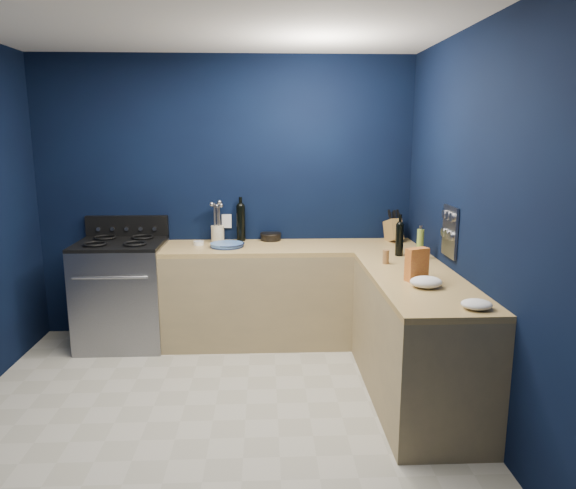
{
  "coord_description": "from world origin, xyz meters",
  "views": [
    {
      "loc": [
        0.36,
        -3.33,
        1.89
      ],
      "look_at": [
        0.55,
        1.0,
        1.0
      ],
      "focal_mm": 33.64,
      "sensor_mm": 36.0,
      "label": 1
    }
  ],
  "objects": [
    {
      "name": "wall_front",
      "position": [
        0.0,
        -1.76,
        1.3
      ],
      "size": [
        3.5,
        0.02,
        2.6
      ],
      "primitive_type": "cube",
      "color": "black",
      "rests_on": "ground"
    },
    {
      "name": "knife_block",
      "position": [
        1.57,
        1.61,
        1.0
      ],
      "size": [
        0.16,
        0.25,
        0.25
      ],
      "primitive_type": "cube",
      "rotation": [
        -0.31,
        0.0,
        0.24
      ],
      "color": "olive",
      "rests_on": "top_back"
    },
    {
      "name": "plate_stack",
      "position": [
        0.02,
        1.4,
        0.92
      ],
      "size": [
        0.31,
        0.31,
        0.04
      ],
      "primitive_type": "cylinder",
      "rotation": [
        0.0,
        0.0,
        0.08
      ],
      "color": "#3F6DA7",
      "rests_on": "top_back"
    },
    {
      "name": "backguard",
      "position": [
        -0.93,
        1.72,
        1.04
      ],
      "size": [
        0.76,
        0.06,
        0.2
      ],
      "primitive_type": "cube",
      "color": "black",
      "rests_on": "gas_range"
    },
    {
      "name": "towel_end",
      "position": [
        1.58,
        -0.4,
        0.93
      ],
      "size": [
        0.21,
        0.19,
        0.05
      ],
      "primitive_type": "ellipsoid",
      "rotation": [
        0.0,
        0.0,
        -0.2
      ],
      "color": "white",
      "rests_on": "top_right"
    },
    {
      "name": "lemon_basket",
      "position": [
        0.42,
        1.69,
        0.94
      ],
      "size": [
        0.25,
        0.25,
        0.07
      ],
      "primitive_type": "cylinder",
      "rotation": [
        0.0,
        0.0,
        0.38
      ],
      "color": "black",
      "rests_on": "top_back"
    },
    {
      "name": "wall_outlet",
      "position": [
        0.0,
        1.74,
        1.08
      ],
      "size": [
        0.09,
        0.02,
        0.13
      ],
      "primitive_type": "cube",
      "color": "white",
      "rests_on": "wall_back"
    },
    {
      "name": "floor",
      "position": [
        0.0,
        0.0,
        -0.01
      ],
      "size": [
        3.5,
        3.5,
        0.02
      ],
      "primitive_type": "cube",
      "color": "#ADA898",
      "rests_on": "ground"
    },
    {
      "name": "top_right",
      "position": [
        1.44,
        0.29,
        0.88
      ],
      "size": [
        0.63,
        1.67,
        0.04
      ],
      "primitive_type": "cube",
      "color": "olive",
      "rests_on": "cab_right"
    },
    {
      "name": "cooktop",
      "position": [
        -0.93,
        1.42,
        0.94
      ],
      "size": [
        0.76,
        0.66,
        0.03
      ],
      "primitive_type": "cube",
      "color": "black",
      "rests_on": "gas_range"
    },
    {
      "name": "crouton_bag",
      "position": [
        1.4,
        0.22,
        1.01
      ],
      "size": [
        0.17,
        0.13,
        0.23
      ],
      "primitive_type": "cube",
      "rotation": [
        0.0,
        0.0,
        0.39
      ],
      "color": "#A61B1F",
      "rests_on": "top_right"
    },
    {
      "name": "wine_bottle_right",
      "position": [
        1.47,
        0.99,
        1.03
      ],
      "size": [
        0.09,
        0.09,
        0.27
      ],
      "primitive_type": "cylinder",
      "rotation": [
        0.0,
        0.0,
        0.38
      ],
      "color": "black",
      "rests_on": "top_right"
    },
    {
      "name": "spice_jar_near",
      "position": [
        1.3,
        0.71,
        0.96
      ],
      "size": [
        0.06,
        0.06,
        0.11
      ],
      "primitive_type": "cylinder",
      "rotation": [
        0.0,
        0.0,
        0.2
      ],
      "color": "olive",
      "rests_on": "top_right"
    },
    {
      "name": "oven_door",
      "position": [
        -0.93,
        1.1,
        0.45
      ],
      "size": [
        0.59,
        0.02,
        0.42
      ],
      "primitive_type": "cube",
      "color": "black",
      "rests_on": "gas_range"
    },
    {
      "name": "utensil_crock",
      "position": [
        -0.08,
        1.64,
        0.98
      ],
      "size": [
        0.14,
        0.14,
        0.15
      ],
      "primitive_type": "cylinder",
      "rotation": [
        0.0,
        0.0,
        -0.2
      ],
      "color": "beige",
      "rests_on": "top_back"
    },
    {
      "name": "wall_right",
      "position": [
        1.76,
        0.0,
        1.3
      ],
      "size": [
        0.02,
        3.5,
        2.6
      ],
      "primitive_type": "cube",
      "color": "black",
      "rests_on": "ground"
    },
    {
      "name": "wall_back",
      "position": [
        0.0,
        1.76,
        1.3
      ],
      "size": [
        3.5,
        0.02,
        2.6
      ],
      "primitive_type": "cube",
      "color": "black",
      "rests_on": "ground"
    },
    {
      "name": "towel_front",
      "position": [
        1.42,
        0.05,
        0.94
      ],
      "size": [
        0.25,
        0.23,
        0.07
      ],
      "primitive_type": "ellipsoid",
      "rotation": [
        0.0,
        0.0,
        0.26
      ],
      "color": "white",
      "rests_on": "top_right"
    },
    {
      "name": "gas_range",
      "position": [
        -0.93,
        1.42,
        0.46
      ],
      "size": [
        0.76,
        0.66,
        0.92
      ],
      "primitive_type": "cube",
      "color": "gray",
      "rests_on": "floor"
    },
    {
      "name": "oil_bottle",
      "position": [
        1.61,
        0.88,
        1.02
      ],
      "size": [
        0.06,
        0.06,
        0.24
      ],
      "primitive_type": "cylinder",
      "rotation": [
        0.0,
        0.0,
        -0.17
      ],
      "color": "olive",
      "rests_on": "top_right"
    },
    {
      "name": "top_back",
      "position": [
        0.6,
        1.44,
        0.88
      ],
      "size": [
        2.3,
        0.63,
        0.04
      ],
      "primitive_type": "cube",
      "color": "olive",
      "rests_on": "cab_back"
    },
    {
      "name": "cab_back",
      "position": [
        0.6,
        1.44,
        0.43
      ],
      "size": [
        2.3,
        0.63,
        0.86
      ],
      "primitive_type": "cube",
      "color": "#978256",
      "rests_on": "floor"
    },
    {
      "name": "ceiling",
      "position": [
        0.0,
        0.0,
        2.61
      ],
      "size": [
        3.5,
        3.5,
        0.02
      ],
      "primitive_type": "cube",
      "color": "silver",
      "rests_on": "ground"
    },
    {
      "name": "cab_right",
      "position": [
        1.44,
        0.29,
        0.43
      ],
      "size": [
        0.63,
        1.67,
        0.86
      ],
      "primitive_type": "cube",
      "color": "#978256",
      "rests_on": "floor"
    },
    {
      "name": "spice_panel",
      "position": [
        1.74,
        0.55,
        1.18
      ],
      "size": [
        0.02,
        0.28,
        0.38
      ],
      "primitive_type": "cube",
      "color": "gray",
      "rests_on": "wall_right"
    },
    {
      "name": "ramekin",
      "position": [
        -0.24,
        1.5,
        0.92
      ],
      "size": [
        0.12,
        0.12,
        0.04
      ],
      "primitive_type": "cylinder",
      "rotation": [
        0.0,
        0.0,
        0.38
      ],
      "color": "white",
      "rests_on": "top_back"
    },
    {
      "name": "wine_bottle_back",
      "position": [
        0.14,
        1.69,
        1.07
      ],
      "size": [
        0.1,
        0.1,
        0.33
      ],
      "primitive_type": "cylinder",
      "rotation": [
        0.0,
        0.0,
        -0.18
      ],
      "color": "black",
      "rests_on": "top_back"
    },
    {
      "name": "spice_jar_far",
      "position": [
        1.46,
        0.63,
        0.94
      ],
      "size": [
        0.05,
        0.05,
        0.08
      ],
      "primitive_type": "cylinder",
      "rotation": [
        0.0,
        0.0,
        -0.37
      ],
      "color": "olive",
      "rests_on": "top_right"
    }
  ]
}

